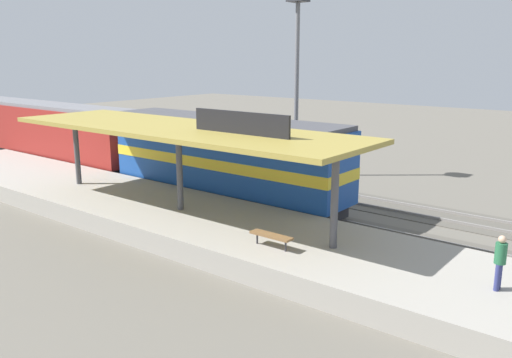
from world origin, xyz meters
The scene contains 10 objects.
ground_plane centered at (2.00, 0.00, 0.00)m, with size 120.00×120.00×0.00m, color #666056.
track_near centered at (0.00, 0.00, 0.03)m, with size 3.20×110.00×0.16m.
track_far centered at (4.60, 0.00, 0.03)m, with size 3.20×110.00×0.16m.
platform centered at (-4.60, 0.00, 0.45)m, with size 6.00×44.00×0.90m, color #9E998E.
station_canopy centered at (-4.60, -0.09, 4.53)m, with size 5.20×18.00×4.70m.
platform_bench centered at (-6.00, -6.21, 1.34)m, with size 0.44×1.70×0.50m.
locomotive centered at (0.00, 1.35, 2.41)m, with size 2.93×14.43×4.44m.
passenger_carriage_single centered at (0.00, 19.35, 2.31)m, with size 2.90×20.00×4.24m.
light_mast centered at (7.80, 2.09, 8.40)m, with size 1.10×1.10×11.70m.
person_waiting centered at (-4.67, -13.69, 1.85)m, with size 0.34×0.34×1.71m.
Camera 1 is at (-20.70, -17.14, 7.76)m, focal length 37.10 mm.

